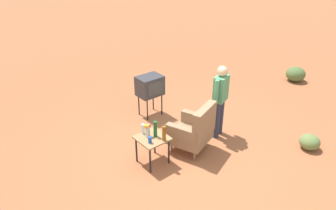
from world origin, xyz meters
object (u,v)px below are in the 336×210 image
(tv_on_stand, at_px, (150,86))
(bottle_tall_amber, at_px, (164,133))
(flower_vase, at_px, (148,130))
(bottle_wine_green, at_px, (155,129))
(armchair, at_px, (194,130))
(soda_can_blue, at_px, (150,140))
(bottle_short_clear, at_px, (143,129))
(side_table, at_px, (152,141))
(person_standing, at_px, (220,97))

(tv_on_stand, xyz_separation_m, bottle_tall_amber, (1.00, 1.78, -0.05))
(bottle_tall_amber, bearing_deg, flower_vase, -62.93)
(bottle_wine_green, bearing_deg, armchair, 166.03)
(soda_can_blue, relative_size, bottle_short_clear, 0.61)
(side_table, height_order, tv_on_stand, tv_on_stand)
(bottle_short_clear, bearing_deg, bottle_wine_green, 117.55)
(armchair, relative_size, side_table, 1.82)
(armchair, distance_m, person_standing, 0.94)
(armchair, relative_size, soda_can_blue, 8.69)
(person_standing, distance_m, soda_can_blue, 1.88)
(flower_vase, bearing_deg, person_standing, 173.04)
(bottle_short_clear, bearing_deg, flower_vase, 92.84)
(armchair, bearing_deg, bottle_short_clear, -24.76)
(armchair, height_order, bottle_short_clear, armchair)
(side_table, height_order, flower_vase, flower_vase)
(side_table, relative_size, bottle_tall_amber, 1.94)
(bottle_wine_green, distance_m, bottle_tall_amber, 0.22)
(bottle_short_clear, height_order, flower_vase, flower_vase)
(bottle_tall_amber, xyz_separation_m, flower_vase, (0.15, -0.30, -0.00))
(tv_on_stand, bearing_deg, person_standing, 109.52)
(armchair, height_order, soda_can_blue, armchair)
(armchair, distance_m, side_table, 0.92)
(flower_vase, bearing_deg, bottle_wine_green, 141.63)
(bottle_wine_green, distance_m, soda_can_blue, 0.26)
(tv_on_stand, bearing_deg, flower_vase, 51.97)
(bottle_short_clear, bearing_deg, person_standing, 168.63)
(person_standing, relative_size, flower_vase, 6.19)
(person_standing, xyz_separation_m, flower_vase, (1.76, -0.21, -0.21))
(armchair, distance_m, bottle_short_clear, 1.06)
(side_table, distance_m, person_standing, 1.78)
(person_standing, relative_size, bottle_tall_amber, 5.47)
(soda_can_blue, xyz_separation_m, flower_vase, (-0.10, -0.20, 0.09))
(tv_on_stand, bearing_deg, armchair, 82.86)
(tv_on_stand, bearing_deg, bottle_wine_green, 56.35)
(tv_on_stand, height_order, bottle_tall_amber, tv_on_stand)
(person_standing, bearing_deg, side_table, -4.34)
(person_standing, bearing_deg, flower_vase, -6.96)
(tv_on_stand, relative_size, flower_vase, 3.89)
(armchair, xyz_separation_m, bottle_tall_amber, (0.78, 0.01, 0.23))
(side_table, distance_m, bottle_short_clear, 0.29)
(flower_vase, bearing_deg, soda_can_blue, 64.10)
(soda_can_blue, bearing_deg, person_standing, 179.49)
(side_table, bearing_deg, person_standing, 175.66)
(armchair, distance_m, tv_on_stand, 1.81)
(tv_on_stand, distance_m, flower_vase, 1.88)
(armchair, height_order, person_standing, person_standing)
(bottle_wine_green, relative_size, soda_can_blue, 2.62)
(bottle_tall_amber, relative_size, bottle_short_clear, 1.50)
(bottle_wine_green, bearing_deg, flower_vase, -38.37)
(bottle_short_clear, distance_m, flower_vase, 0.15)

